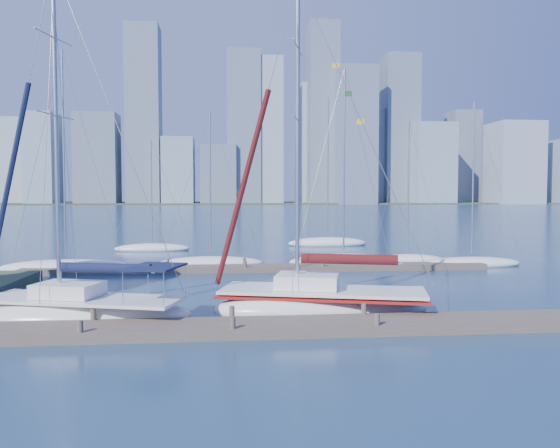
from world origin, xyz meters
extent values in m
plane|color=#172C49|center=(0.00, 0.00, 0.00)|extent=(700.00, 700.00, 0.00)
cube|color=#4B4037|center=(0.00, 0.00, 0.20)|extent=(26.00, 2.00, 0.40)
cube|color=#4B4037|center=(2.00, 16.00, 0.18)|extent=(30.00, 1.80, 0.36)
cube|color=#38472D|center=(0.00, 320.00, 0.00)|extent=(800.00, 100.00, 1.50)
ellipsoid|color=white|center=(-5.72, 2.29, 0.24)|extent=(8.73, 4.90, 1.46)
cube|color=white|center=(-5.72, 2.29, 0.92)|extent=(8.09, 4.52, 0.12)
cube|color=white|center=(-6.28, 2.45, 1.26)|extent=(2.73, 2.34, 0.53)
cylinder|color=silver|center=(-6.66, 2.55, 7.33)|extent=(0.17, 0.17, 12.72)
cylinder|color=silver|center=(-4.77, 2.01, 2.04)|extent=(3.81, 1.17, 0.10)
cylinder|color=#0F1834|center=(-4.77, 2.01, 2.14)|extent=(3.59, 1.37, 0.39)
cube|color=#0F1834|center=(-2.85, 1.46, 2.23)|extent=(2.32, 2.70, 0.08)
ellipsoid|color=white|center=(3.75, 2.81, 0.26)|extent=(9.42, 5.16, 1.57)
cube|color=white|center=(3.75, 2.81, 1.00)|extent=(8.72, 4.76, 0.13)
cube|color=white|center=(3.14, 2.97, 1.36)|extent=(2.93, 2.50, 0.58)
cylinder|color=silver|center=(2.73, 3.08, 7.36)|extent=(0.19, 0.19, 12.63)
cylinder|color=silver|center=(4.78, 2.53, 2.20)|extent=(4.13, 1.20, 0.10)
cylinder|color=#4A0F12|center=(4.78, 2.53, 2.31)|extent=(3.88, 1.42, 0.42)
cube|color=maroon|center=(3.75, 2.81, 0.82)|extent=(8.94, 4.92, 0.10)
ellipsoid|color=white|center=(-10.52, 17.10, 0.21)|extent=(8.71, 5.63, 1.13)
cylinder|color=silver|center=(-10.52, 17.10, 7.59)|extent=(0.12, 0.12, 13.13)
ellipsoid|color=white|center=(-1.27, 18.80, 0.18)|extent=(7.51, 4.85, 1.00)
cylinder|color=silver|center=(-1.27, 18.80, 5.76)|extent=(0.11, 0.11, 9.70)
ellipsoid|color=white|center=(8.08, 18.61, 0.21)|extent=(8.07, 5.12, 1.16)
cylinder|color=silver|center=(8.08, 18.61, 7.44)|extent=(0.13, 0.13, 12.77)
ellipsoid|color=white|center=(12.95, 19.19, 0.17)|extent=(5.81, 2.78, 0.94)
cylinder|color=silver|center=(12.95, 19.19, 5.56)|extent=(0.10, 0.10, 9.41)
ellipsoid|color=white|center=(16.75, 16.90, 0.18)|extent=(7.08, 2.06, 0.97)
cylinder|color=silver|center=(16.75, 16.90, 6.10)|extent=(0.11, 0.11, 10.45)
ellipsoid|color=white|center=(-6.73, 29.90, 0.18)|extent=(6.82, 2.76, 0.97)
cylinder|color=silver|center=(-6.73, 29.90, 5.32)|extent=(0.11, 0.11, 8.87)
ellipsoid|color=white|center=(9.69, 33.26, 0.22)|extent=(8.08, 5.37, 1.22)
cylinder|color=silver|center=(9.69, 33.26, 7.74)|extent=(0.13, 0.13, 13.27)
cube|color=#98A3B6|center=(-120.24, 308.29, 24.57)|extent=(13.88, 14.18, 49.14)
cube|color=gray|center=(-96.77, 283.96, 24.15)|extent=(14.89, 23.42, 48.29)
cube|color=slate|center=(-69.73, 287.50, 24.65)|extent=(22.34, 17.63, 49.30)
cube|color=#98A3B6|center=(-47.55, 309.43, 20.33)|extent=(13.90, 17.61, 40.66)
cube|color=gray|center=(-25.94, 284.92, 18.18)|extent=(16.99, 19.81, 36.35)
cube|color=slate|center=(-4.22, 286.68, 16.41)|extent=(19.57, 16.86, 32.81)
cube|color=#98A3B6|center=(21.35, 289.48, 40.90)|extent=(20.87, 14.99, 81.79)
cube|color=gray|center=(51.90, 304.67, 35.25)|extent=(16.05, 17.46, 70.49)
cube|color=slate|center=(70.99, 278.50, 37.57)|extent=(21.79, 18.95, 75.13)
cube|color=#98A3B6|center=(91.42, 294.72, 27.16)|extent=(13.67, 17.11, 54.32)
cube|color=gray|center=(115.77, 279.60, 22.65)|extent=(22.56, 18.80, 45.29)
cube|color=slate|center=(147.05, 309.52, 28.47)|extent=(17.32, 17.52, 56.93)
cube|color=#98A3B6|center=(164.09, 278.94, 23.15)|extent=(25.76, 23.94, 46.30)
cube|color=slate|center=(-45.00, 290.00, 48.75)|extent=(18.15, 18.00, 97.51)
cube|color=slate|center=(10.00, 290.00, 42.57)|extent=(18.47, 18.00, 85.13)
cube|color=slate|center=(55.00, 290.00, 50.85)|extent=(16.59, 18.00, 101.71)
cube|color=slate|center=(100.00, 290.00, 42.60)|extent=(19.44, 18.00, 85.20)
camera|label=1|loc=(-0.21, -19.19, 4.90)|focal=35.00mm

